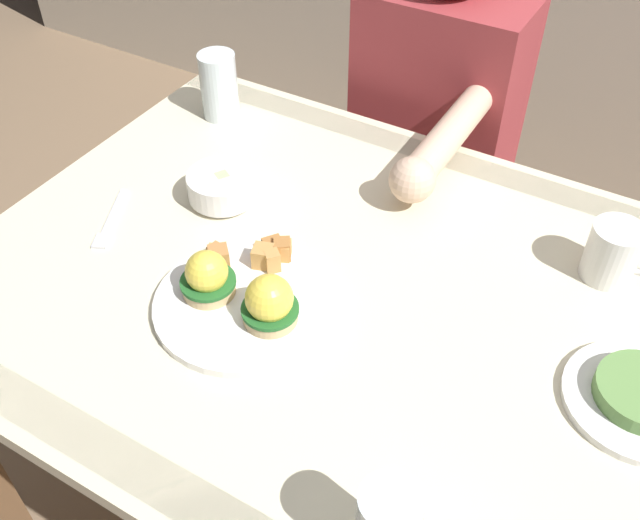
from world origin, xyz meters
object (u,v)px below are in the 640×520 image
fork (110,222)px  diner_person (431,131)px  water_glass_near (219,90)px  side_plate (640,397)px  dining_table (344,334)px  coffee_mug (614,251)px  eggs_benedict_plate (243,294)px  fruit_bowl (222,187)px

fork → diner_person: bearing=65.1°
water_glass_near → diner_person: size_ratio=0.12×
side_plate → diner_person: diner_person is taller
dining_table → fork: (-0.42, -0.06, 0.11)m
dining_table → coffee_mug: (0.34, 0.23, 0.16)m
coffee_mug → fork: 0.82m
eggs_benedict_plate → fruit_bowl: size_ratio=2.25×
fork → coffee_mug: bearing=21.4°
eggs_benedict_plate → diner_person: 0.72m
eggs_benedict_plate → fork: (-0.31, 0.04, -0.02)m
side_plate → diner_person: bearing=132.9°
coffee_mug → diner_person: 0.60m
fruit_bowl → fork: size_ratio=0.81×
coffee_mug → diner_person: size_ratio=0.10×
fruit_bowl → side_plate: size_ratio=0.60×
fork → diner_person: size_ratio=0.13×
fruit_bowl → side_plate: (0.73, -0.07, -0.02)m
dining_table → side_plate: bearing=1.3°
dining_table → eggs_benedict_plate: bearing=-136.9°
dining_table → water_glass_near: (-0.46, 0.31, 0.16)m
dining_table → diner_person: size_ratio=1.05×
eggs_benedict_plate → side_plate: (0.55, 0.12, -0.01)m
eggs_benedict_plate → diner_person: size_ratio=0.24×
dining_table → eggs_benedict_plate: size_ratio=4.44×
dining_table → side_plate: 0.45m
fork → side_plate: side_plate is taller
dining_table → fork: bearing=-171.4°
fork → side_plate: (0.86, 0.07, 0.01)m
eggs_benedict_plate → fork: 0.31m
eggs_benedict_plate → fork: size_ratio=1.83×
dining_table → coffee_mug: 0.44m
eggs_benedict_plate → fruit_bowl: 0.26m
water_glass_near → fork: bearing=-84.5°
fruit_bowl → diner_person: 0.56m
fruit_bowl → fork: 0.20m
fruit_bowl → water_glass_near: bearing=126.6°
fork → side_plate: size_ratio=0.74×
eggs_benedict_plate → coffee_mug: (0.45, 0.34, 0.02)m
coffee_mug → side_plate: coffee_mug is taller
side_plate → eggs_benedict_plate: bearing=-168.0°
coffee_mug → dining_table: bearing=-145.4°
side_plate → diner_person: (-0.55, 0.59, -0.10)m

